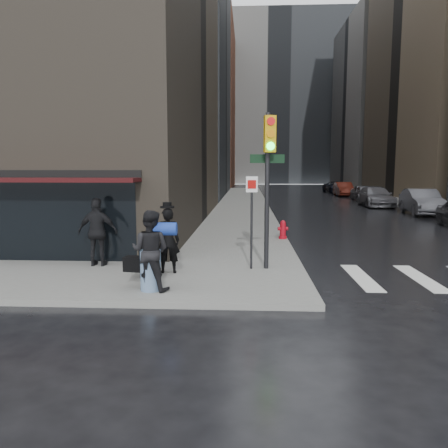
# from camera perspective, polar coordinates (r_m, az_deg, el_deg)

# --- Properties ---
(ground) EXTENTS (140.00, 140.00, 0.00)m
(ground) POSITION_cam_1_polar(r_m,az_deg,el_deg) (11.33, 1.18, -7.98)
(ground) COLOR black
(ground) RESTS_ON ground
(sidewalk_left) EXTENTS (4.00, 50.00, 0.15)m
(sidewalk_left) POSITION_cam_1_polar(r_m,az_deg,el_deg) (38.04, 2.52, 2.92)
(sidewalk_left) COLOR slate
(sidewalk_left) RESTS_ON ground
(sidewalk_right) EXTENTS (3.00, 50.00, 0.15)m
(sidewalk_right) POSITION_cam_1_polar(r_m,az_deg,el_deg) (40.25, 22.14, 2.63)
(sidewalk_right) COLOR slate
(sidewalk_right) RESTS_ON ground
(bldg_left_mid) EXTENTS (22.00, 24.00, 34.00)m
(bldg_left_mid) POSITION_cam_1_polar(r_m,az_deg,el_deg) (52.62, -12.75, 22.59)
(bldg_left_mid) COLOR slate
(bldg_left_mid) RESTS_ON ground
(bldg_left_far) EXTENTS (22.00, 20.00, 26.00)m
(bldg_left_far) POSITION_cam_1_polar(r_m,az_deg,el_deg) (74.81, -7.51, 14.95)
(bldg_left_far) COLOR brown
(bldg_left_far) RESTS_ON ground
(bldg_right_far) EXTENTS (22.00, 20.00, 25.00)m
(bldg_right_far) POSITION_cam_1_polar(r_m,az_deg,el_deg) (74.16, 24.03, 14.07)
(bldg_right_far) COLOR slate
(bldg_right_far) RESTS_ON ground
(bldg_distant) EXTENTS (40.00, 12.00, 32.00)m
(bldg_distant) POSITION_cam_1_polar(r_m,az_deg,el_deg) (90.05, 6.87, 15.57)
(bldg_distant) COLOR slate
(bldg_distant) RESTS_ON ground
(storefront) EXTENTS (8.40, 1.11, 2.83)m
(storefront) POSITION_cam_1_polar(r_m,az_deg,el_deg) (14.83, -26.69, 2.03)
(storefront) COLOR black
(storefront) RESTS_ON ground
(man_overcoat) EXTENTS (1.02, 1.07, 1.97)m
(man_overcoat) POSITION_cam_1_polar(r_m,az_deg,el_deg) (11.86, -7.92, -2.54)
(man_overcoat) COLOR black
(man_overcoat) RESTS_ON ground
(man_jeans) EXTENTS (1.32, 0.87, 1.88)m
(man_jeans) POSITION_cam_1_polar(r_m,az_deg,el_deg) (10.28, -9.63, -3.42)
(man_jeans) COLOR black
(man_jeans) RESTS_ON ground
(man_greycoat) EXTENTS (1.17, 0.50, 1.99)m
(man_greycoat) POSITION_cam_1_polar(r_m,az_deg,el_deg) (13.20, -16.15, -1.02)
(man_greycoat) COLOR black
(man_greycoat) RESTS_ON ground
(traffic_light) EXTENTS (1.07, 0.57, 4.35)m
(traffic_light) POSITION_cam_1_polar(r_m,az_deg,el_deg) (12.15, 5.62, 7.12)
(traffic_light) COLOR black
(traffic_light) RESTS_ON ground
(fire_hydrant) EXTENTS (0.43, 0.33, 0.75)m
(fire_hydrant) POSITION_cam_1_polar(r_m,az_deg,el_deg) (17.79, 7.69, -0.85)
(fire_hydrant) COLOR #A20916
(fire_hydrant) RESTS_ON ground
(parked_car_2) EXTENTS (2.26, 5.18, 1.66)m
(parked_car_2) POSITION_cam_1_polar(r_m,az_deg,el_deg) (30.77, 24.42, 2.64)
(parked_car_2) COLOR #45464B
(parked_car_2) RESTS_ON ground
(parked_car_3) EXTENTS (2.28, 5.36, 1.54)m
(parked_car_3) POSITION_cam_1_polar(r_m,az_deg,el_deg) (36.27, 19.19, 3.40)
(parked_car_3) COLOR #535258
(parked_car_3) RESTS_ON ground
(parked_car_4) EXTENTS (1.97, 4.42, 1.48)m
(parked_car_4) POSITION_cam_1_polar(r_m,az_deg,el_deg) (42.45, 17.87, 3.92)
(parked_car_4) COLOR #49494E
(parked_car_4) RESTS_ON ground
(parked_car_5) EXTENTS (1.73, 4.64, 1.51)m
(parked_car_5) POSITION_cam_1_polar(r_m,az_deg,el_deg) (48.34, 15.35, 4.41)
(parked_car_5) COLOR #3A120B
(parked_car_5) RESTS_ON ground
(parked_car_6) EXTENTS (2.71, 5.08, 1.36)m
(parked_car_6) POSITION_cam_1_polar(r_m,az_deg,el_deg) (54.50, 14.44, 4.66)
(parked_car_6) COLOR black
(parked_car_6) RESTS_ON ground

